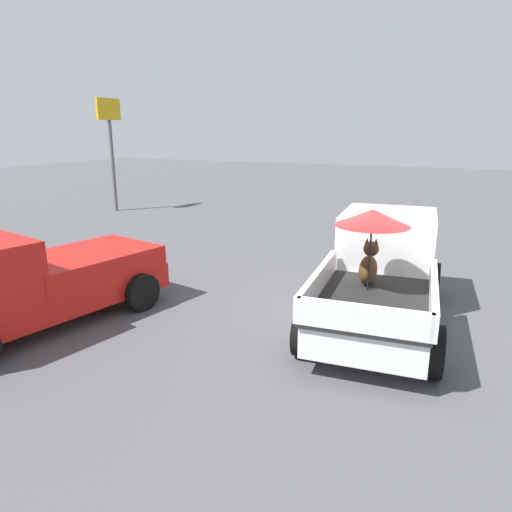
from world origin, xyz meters
The scene contains 4 objects.
ground_plane centered at (0.00, 0.00, 0.00)m, with size 80.00×80.00×0.00m, color #4C4C4F.
pickup_truck_main centered at (0.46, 0.04, 0.97)m, with size 5.18×2.57×2.30m.
pickup_truck_red centered at (-2.92, 5.80, 0.87)m, with size 5.07×2.94×1.80m.
motel_sign centered at (7.82, 13.14, 3.45)m, with size 1.40×0.16×4.88m.
Camera 1 is at (-8.35, -1.27, 3.57)m, focal length 32.09 mm.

